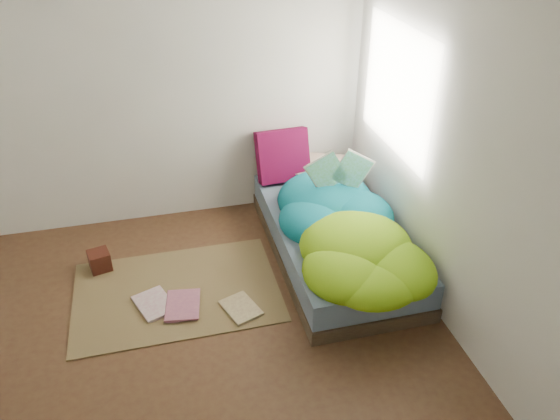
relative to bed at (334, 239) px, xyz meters
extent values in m
cube|color=#482A1C|center=(-1.22, -0.72, -0.17)|extent=(3.50, 3.50, 0.00)
cube|color=silver|center=(-1.22, 1.03, 1.13)|extent=(3.50, 0.04, 2.60)
cube|color=silver|center=(0.53, -0.72, 1.13)|extent=(0.04, 3.50, 2.60)
cube|color=white|center=(0.52, 0.18, 1.23)|extent=(0.01, 1.00, 1.20)
cube|color=#33261C|center=(0.00, 0.00, -0.11)|extent=(1.00, 2.00, 0.12)
cube|color=slate|center=(0.00, 0.00, 0.06)|extent=(0.98, 1.96, 0.22)
cube|color=brown|center=(-1.37, -0.17, -0.16)|extent=(1.60, 1.10, 0.01)
cube|color=beige|center=(0.19, 0.80, 0.24)|extent=(0.68, 0.56, 0.13)
cube|color=#4D0525|center=(-0.24, 0.86, 0.41)|extent=(0.49, 0.18, 0.49)
cube|color=#3C0F0D|center=(-1.96, 0.28, -0.07)|extent=(0.20, 0.20, 0.17)
imported|color=silver|center=(-1.67, -0.34, -0.14)|extent=(0.35, 0.40, 0.03)
imported|color=#B6697A|center=(-1.47, -0.35, -0.14)|extent=(0.31, 0.38, 0.03)
imported|color=#C3B880|center=(-1.02, -0.54, -0.14)|extent=(0.32, 0.37, 0.02)
camera|label=1|loc=(-1.39, -3.62, 2.69)|focal=35.00mm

